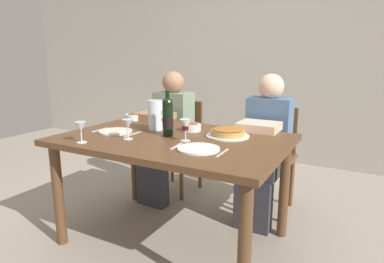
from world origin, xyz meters
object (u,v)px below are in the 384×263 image
object	(u,v)px
wine_glass_centre	(81,128)
dinner_plate_left_setting	(116,131)
salad_bowl	(192,127)
diner_left	(167,132)
wine_bottle	(168,117)
baked_tart	(228,133)
chair_left	(181,139)
water_pitcher	(155,117)
wine_glass_right_diner	(185,126)
dining_table	(173,150)
chair_right	(271,152)
dinner_plate_right_setting	(199,149)
diner_right	(264,144)
olive_bowl	(134,116)
wine_glass_left_diner	(128,125)

from	to	relation	value
wine_glass_centre	dinner_plate_left_setting	world-z (taller)	wine_glass_centre
salad_bowl	diner_left	size ratio (longest dim) A/B	0.12
wine_bottle	baked_tart	distance (m)	0.42
dinner_plate_left_setting	chair_left	world-z (taller)	chair_left
salad_bowl	wine_glass_centre	world-z (taller)	wine_glass_centre
water_pitcher	wine_glass_right_diner	bearing A→B (deg)	-27.74
baked_tart	wine_glass_centre	distance (m)	0.95
dining_table	dinner_plate_left_setting	distance (m)	0.45
wine_glass_right_diner	dinner_plate_left_setting	distance (m)	0.57
dining_table	dinner_plate_left_setting	bearing A→B (deg)	-169.99
chair_right	wine_bottle	bearing A→B (deg)	59.98
dining_table	chair_right	bearing A→B (deg)	62.60
wine_glass_right_diner	chair_left	distance (m)	1.15
dinner_plate_left_setting	wine_glass_right_diner	bearing A→B (deg)	1.85
water_pitcher	chair_right	world-z (taller)	water_pitcher
salad_bowl	dinner_plate_right_setting	size ratio (longest dim) A/B	0.56
diner_right	wine_glass_right_diner	bearing A→B (deg)	65.20
wine_glass_centre	chair_right	distance (m)	1.58
water_pitcher	chair_right	distance (m)	1.07
salad_bowl	dinner_plate_left_setting	distance (m)	0.55
wine_bottle	olive_bowl	world-z (taller)	wine_bottle
wine_glass_centre	dinner_plate_right_setting	world-z (taller)	wine_glass_centre
chair_left	diner_left	world-z (taller)	diner_left
wine_glass_right_diner	dinner_plate_right_setting	size ratio (longest dim) A/B	0.57
olive_bowl	chair_right	world-z (taller)	chair_right
wine_bottle	diner_left	bearing A→B (deg)	123.70
dining_table	dinner_plate_left_setting	world-z (taller)	dinner_plate_left_setting
salad_bowl	baked_tart	bearing A→B (deg)	-7.37
dining_table	diner_right	distance (m)	0.78
salad_bowl	chair_left	xyz separation A→B (m)	(-0.47, 0.64, -0.29)
dinner_plate_right_setting	diner_right	world-z (taller)	diner_right
diner_right	dinner_plate_left_setting	bearing A→B (deg)	38.83
olive_bowl	wine_glass_right_diner	xyz separation A→B (m)	(0.75, -0.43, 0.07)
wine_glass_left_diner	dinner_plate_left_setting	xyz separation A→B (m)	(-0.21, 0.12, -0.09)
salad_bowl	wine_glass_left_diner	xyz separation A→B (m)	(-0.25, -0.42, 0.06)
salad_bowl	diner_right	size ratio (longest dim) A/B	0.12
olive_bowl	chair_left	distance (m)	0.60
dining_table	chair_left	distance (m)	0.99
water_pitcher	wine_glass_right_diner	distance (m)	0.41
olive_bowl	wine_glass_right_diner	distance (m)	0.87
chair_left	dinner_plate_right_setting	bearing A→B (deg)	127.94
wine_bottle	dinner_plate_right_setting	distance (m)	0.42
water_pitcher	olive_bowl	size ratio (longest dim) A/B	1.53
wine_glass_right_diner	diner_right	distance (m)	0.80
salad_bowl	olive_bowl	world-z (taller)	salad_bowl
wine_bottle	wine_glass_right_diner	world-z (taller)	wine_bottle
olive_bowl	chair_left	bearing A→B (deg)	69.91
diner_left	chair_right	xyz separation A→B (m)	(0.91, 0.24, -0.12)
diner_right	salad_bowl	bearing A→B (deg)	43.67
olive_bowl	chair_right	xyz separation A→B (m)	(1.07, 0.49, -0.29)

